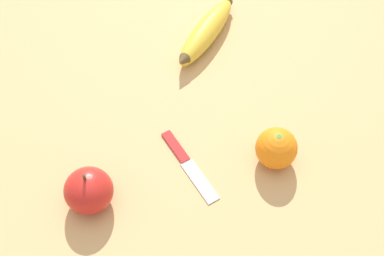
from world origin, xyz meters
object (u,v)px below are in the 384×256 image
object	(u,v)px
orange	(276,148)
paring_knife	(187,162)
banana	(206,32)
apple	(89,191)

from	to	relation	value
orange	paring_knife	xyz separation A→B (m)	(-0.14, 0.02, -0.03)
banana	orange	size ratio (longest dim) A/B	2.60
paring_knife	orange	bearing A→B (deg)	151.63
orange	apple	bearing A→B (deg)	-177.31
banana	apple	world-z (taller)	apple
orange	paring_knife	size ratio (longest dim) A/B	0.45
apple	paring_knife	xyz separation A→B (m)	(0.16, 0.04, -0.03)
banana	paring_knife	size ratio (longest dim) A/B	1.17
apple	paring_knife	distance (m)	0.17
orange	paring_knife	world-z (taller)	orange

